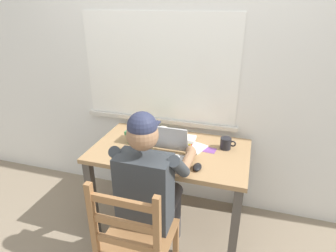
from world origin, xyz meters
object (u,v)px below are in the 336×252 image
at_px(coffee_mug_white, 163,133).
at_px(computer_mouse, 197,167).
at_px(wooden_chair, 136,241).
at_px(laptop, 163,152).
at_px(desk, 170,161).
at_px(book_stack_main, 140,136).
at_px(landscape_photo_print, 207,150).
at_px(book_stack_side, 184,140).
at_px(coffee_mug_dark, 226,143).
at_px(seated_person, 151,185).

bearing_deg(coffee_mug_white, computer_mouse, -46.19).
relative_size(wooden_chair, laptop, 2.89).
xyz_separation_m(desk, laptop, (-0.01, -0.15, 0.16)).
distance_m(coffee_mug_white, book_stack_main, 0.20).
height_order(computer_mouse, book_stack_main, book_stack_main).
distance_m(desk, computer_mouse, 0.37).
height_order(laptop, computer_mouse, laptop).
bearing_deg(landscape_photo_print, book_stack_main, -171.47).
height_order(laptop, book_stack_side, laptop).
relative_size(coffee_mug_dark, book_stack_side, 0.63).
xyz_separation_m(book_stack_main, book_stack_side, (0.35, 0.08, -0.02)).
xyz_separation_m(seated_person, book_stack_side, (0.09, 0.55, 0.08)).
bearing_deg(wooden_chair, desk, 89.43).
relative_size(desk, book_stack_side, 6.24).
xyz_separation_m(desk, coffee_mug_dark, (0.42, 0.13, 0.16)).
relative_size(laptop, landscape_photo_print, 2.54).
xyz_separation_m(seated_person, landscape_photo_print, (0.29, 0.50, 0.05)).
bearing_deg(wooden_chair, book_stack_side, 84.11).
relative_size(seated_person, coffee_mug_dark, 10.22).
bearing_deg(seated_person, computer_mouse, 37.05).
bearing_deg(coffee_mug_white, landscape_photo_print, -13.83).
bearing_deg(wooden_chair, book_stack_main, 109.19).
xyz_separation_m(desk, computer_mouse, (0.27, -0.23, 0.13)).
bearing_deg(seated_person, landscape_photo_print, 59.68).
bearing_deg(coffee_mug_white, book_stack_main, -141.49).
height_order(coffee_mug_dark, book_stack_side, coffee_mug_dark).
xyz_separation_m(coffee_mug_white, book_stack_main, (-0.16, -0.12, 0.01)).
distance_m(seated_person, wooden_chair, 0.36).
height_order(desk, coffee_mug_white, coffee_mug_white).
xyz_separation_m(computer_mouse, coffee_mug_white, (-0.38, 0.40, 0.03)).
xyz_separation_m(laptop, book_stack_main, (-0.26, 0.20, 0.00)).
xyz_separation_m(coffee_mug_dark, book_stack_side, (-0.34, -0.01, -0.01)).
bearing_deg(book_stack_main, book_stack_side, 12.17).
bearing_deg(coffee_mug_white, laptop, -71.93).
relative_size(desk, coffee_mug_dark, 9.97).
relative_size(coffee_mug_white, coffee_mug_dark, 0.98).
height_order(wooden_chair, coffee_mug_dark, wooden_chair).
bearing_deg(laptop, coffee_mug_white, 108.07).
bearing_deg(computer_mouse, coffee_mug_white, 133.81).
bearing_deg(wooden_chair, landscape_photo_print, 69.44).
distance_m(laptop, computer_mouse, 0.29).
relative_size(coffee_mug_white, landscape_photo_print, 0.93).
bearing_deg(book_stack_side, coffee_mug_white, 165.86).
bearing_deg(wooden_chair, coffee_mug_dark, 63.20).
relative_size(desk, coffee_mug_white, 10.19).
height_order(seated_person, coffee_mug_white, seated_person).
bearing_deg(desk, landscape_photo_print, 13.83).
bearing_deg(coffee_mug_white, coffee_mug_dark, -3.85).
bearing_deg(seated_person, book_stack_main, 118.94).
bearing_deg(wooden_chair, seated_person, 90.00).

